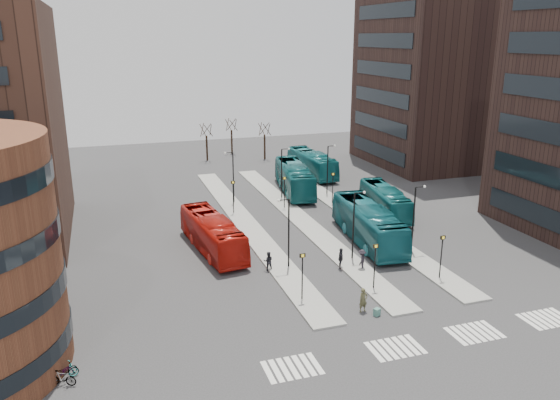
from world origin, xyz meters
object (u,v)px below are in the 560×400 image
object	(u,v)px
traveller	(363,300)
bicycle_far	(63,371)
bicycle_near	(63,372)
red_bus	(212,233)
commuter_a	(268,261)
commuter_c	(362,260)
suitcase	(377,312)
teal_bus_d	(312,163)
commuter_b	(341,258)
teal_bus_c	(385,200)
teal_bus_a	(368,224)
teal_bus_b	(294,178)
bicycle_mid	(62,378)

from	to	relation	value
traveller	bicycle_far	world-z (taller)	traveller
bicycle_near	red_bus	bearing A→B (deg)	-51.11
commuter_a	commuter_c	xyz separation A→B (m)	(7.61, -2.30, 0.06)
suitcase	red_bus	distance (m)	18.13
teal_bus_d	commuter_b	xyz separation A→B (m)	(-9.62, -31.40, -0.79)
teal_bus_c	commuter_b	xyz separation A→B (m)	(-10.88, -12.29, -0.62)
bicycle_far	traveller	bearing A→B (deg)	-108.28
teal_bus_a	traveller	bearing A→B (deg)	-112.00
teal_bus_b	bicycle_mid	world-z (taller)	teal_bus_b
suitcase	bicycle_mid	world-z (taller)	bicycle_mid
traveller	commuter_c	distance (m)	7.51
teal_bus_c	teal_bus_d	distance (m)	19.15
red_bus	commuter_b	size ratio (longest dim) A/B	6.51
red_bus	traveller	size ratio (longest dim) A/B	6.61
teal_bus_b	bicycle_far	xyz separation A→B (m)	(-26.06, -33.10, -1.40)
teal_bus_d	bicycle_far	bearing A→B (deg)	-129.69
teal_bus_b	traveller	world-z (taller)	teal_bus_b
teal_bus_b	commuter_a	xyz separation A→B (m)	(-10.25, -22.24, -1.00)
red_bus	teal_bus_d	xyz separation A→B (m)	(19.21, 23.90, 0.04)
teal_bus_c	bicycle_near	distance (m)	39.29
commuter_b	bicycle_mid	bearing A→B (deg)	134.99
teal_bus_d	commuter_a	distance (m)	33.67
bicycle_near	bicycle_far	world-z (taller)	bicycle_near
teal_bus_b	teal_bus_c	world-z (taller)	teal_bus_b
commuter_a	bicycle_mid	world-z (taller)	commuter_a
suitcase	teal_bus_c	world-z (taller)	teal_bus_c
bicycle_near	bicycle_far	distance (m)	0.20
teal_bus_b	teal_bus_c	xyz separation A→B (m)	(6.63, -11.53, -0.29)
teal_bus_d	commuter_c	size ratio (longest dim) A/B	6.90
teal_bus_d	bicycle_far	world-z (taller)	teal_bus_d
teal_bus_b	teal_bus_d	distance (m)	9.29
suitcase	bicycle_near	xyz separation A→B (m)	(-20.86, -1.11, 0.19)
red_bus	bicycle_near	xyz separation A→B (m)	(-12.22, -16.98, -1.20)
commuter_b	teal_bus_b	bearing A→B (deg)	10.04
suitcase	red_bus	bearing A→B (deg)	94.22
teal_bus_a	bicycle_mid	world-z (taller)	teal_bus_a
teal_bus_b	teal_bus_c	distance (m)	13.30
teal_bus_a	bicycle_far	world-z (taller)	teal_bus_a
commuter_c	bicycle_near	distance (m)	25.01
suitcase	bicycle_far	bearing A→B (deg)	158.14
teal_bus_c	bicycle_far	distance (m)	39.18
teal_bus_a	commuter_b	xyz separation A→B (m)	(-5.10, -5.06, -0.92)
commuter_b	bicycle_near	distance (m)	23.78
traveller	bicycle_mid	xyz separation A→B (m)	(-20.19, -2.58, -0.42)
teal_bus_d	bicycle_near	xyz separation A→B (m)	(-31.42, -40.88, -1.24)
suitcase	teal_bus_c	size ratio (longest dim) A/B	0.05
commuter_c	bicycle_far	bearing A→B (deg)	-31.40
suitcase	commuter_c	distance (m)	8.10
teal_bus_c	commuter_c	xyz separation A→B (m)	(-9.27, -13.01, -0.65)
commuter_b	bicycle_mid	distance (m)	24.03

